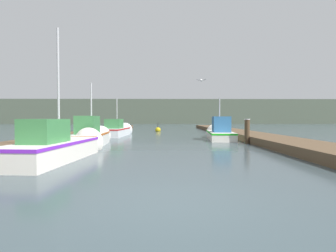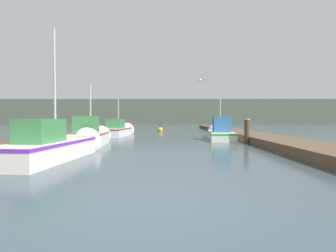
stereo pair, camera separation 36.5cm
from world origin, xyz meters
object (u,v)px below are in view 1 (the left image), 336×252
at_px(mooring_piling_0, 114,126).
at_px(mooring_piling_2, 247,131).
at_px(fishing_boat_2, 219,132).
at_px(channel_buoy, 158,130).
at_px(fishing_boat_3, 118,130).
at_px(seagull_1, 201,80).
at_px(mooring_piling_1, 110,129).
at_px(fishing_boat_0, 61,146).
at_px(fishing_boat_1, 92,136).

bearing_deg(mooring_piling_0, mooring_piling_2, -47.49).
height_order(fishing_boat_2, channel_buoy, fishing_boat_2).
bearing_deg(fishing_boat_3, seagull_1, -46.94).
height_order(fishing_boat_3, channel_buoy, fishing_boat_3).
bearing_deg(channel_buoy, mooring_piling_1, -126.48).
height_order(fishing_boat_2, mooring_piling_1, fishing_boat_2).
xyz_separation_m(fishing_boat_3, seagull_1, (6.03, -7.21, 3.16)).
bearing_deg(mooring_piling_1, fishing_boat_2, -28.24).
bearing_deg(mooring_piling_1, fishing_boat_0, -85.53).
xyz_separation_m(mooring_piling_0, seagull_1, (7.12, -10.89, 2.96)).
xyz_separation_m(fishing_boat_0, fishing_boat_3, (-0.20, 12.64, -0.01)).
bearing_deg(fishing_boat_0, mooring_piling_0, 99.38).
height_order(fishing_boat_1, channel_buoy, fishing_boat_1).
bearing_deg(fishing_boat_2, seagull_1, -110.40).
bearing_deg(mooring_piling_1, mooring_piling_0, 94.63).
xyz_separation_m(fishing_boat_1, seagull_1, (5.98, 0.90, 3.10)).
xyz_separation_m(fishing_boat_2, seagull_1, (-1.81, -3.72, 3.16)).
distance_m(fishing_boat_1, fishing_boat_3, 8.11).
distance_m(fishing_boat_2, mooring_piling_1, 9.91).
distance_m(mooring_piling_0, seagull_1, 13.34).
relative_size(fishing_boat_2, mooring_piling_2, 4.34).
xyz_separation_m(channel_buoy, seagull_1, (2.82, -13.94, 3.45)).
relative_size(fishing_boat_0, mooring_piling_2, 3.90).
bearing_deg(mooring_piling_2, fishing_boat_1, -172.89).
relative_size(channel_buoy, seagull_1, 1.97).
relative_size(fishing_boat_3, mooring_piling_2, 4.28).
height_order(fishing_boat_1, mooring_piling_2, fishing_boat_1).
distance_m(mooring_piling_1, channel_buoy, 6.90).
relative_size(fishing_boat_1, mooring_piling_1, 4.82).
distance_m(fishing_boat_3, channel_buoy, 7.46).
relative_size(fishing_boat_0, seagull_1, 9.92).
xyz_separation_m(mooring_piling_1, seagull_1, (6.92, -8.41, 3.07)).
distance_m(fishing_boat_2, channel_buoy, 11.23).
xyz_separation_m(fishing_boat_2, mooring_piling_0, (-8.93, 7.17, 0.20)).
distance_m(fishing_boat_2, mooring_piling_2, 3.66).
bearing_deg(seagull_1, fishing_boat_1, 25.02).
bearing_deg(fishing_boat_2, mooring_piling_1, 157.34).
height_order(mooring_piling_0, mooring_piling_1, mooring_piling_0).
xyz_separation_m(fishing_boat_0, fishing_boat_1, (-0.15, 4.52, 0.05)).
relative_size(mooring_piling_2, channel_buoy, 1.29).
bearing_deg(fishing_boat_3, channel_buoy, 67.68).
xyz_separation_m(fishing_boat_1, channel_buoy, (3.16, 14.85, -0.35)).
distance_m(fishing_boat_0, channel_buoy, 19.60).
height_order(channel_buoy, seagull_1, seagull_1).
bearing_deg(fishing_boat_1, fishing_boat_3, 86.76).
distance_m(fishing_boat_1, mooring_piling_2, 8.75).
xyz_separation_m(fishing_boat_2, mooring_piling_1, (-8.73, 4.69, 0.09)).
xyz_separation_m(fishing_boat_0, mooring_piling_0, (-1.28, 16.31, 0.19)).
bearing_deg(fishing_boat_0, fishing_boat_3, 95.77).
height_order(fishing_boat_2, seagull_1, seagull_1).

